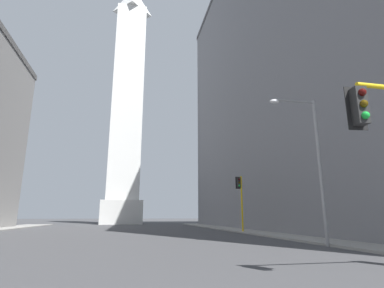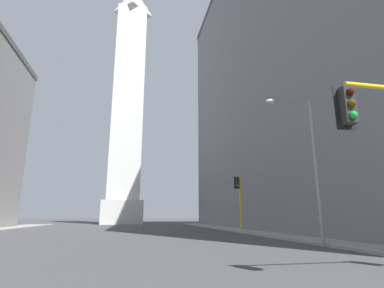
{
  "view_description": "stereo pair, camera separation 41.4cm",
  "coord_description": "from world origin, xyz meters",
  "views": [
    {
      "loc": [
        1.46,
        -0.31,
        1.77
      ],
      "look_at": [
        12.21,
        51.66,
        14.53
      ],
      "focal_mm": 28.0,
      "sensor_mm": 36.0,
      "label": 1
    },
    {
      "loc": [
        1.86,
        -0.4,
        1.77
      ],
      "look_at": [
        12.21,
        51.66,
        14.53
      ],
      "focal_mm": 28.0,
      "sensor_mm": 36.0,
      "label": 2
    }
  ],
  "objects": [
    {
      "name": "obelisk",
      "position": [
        0.0,
        68.86,
        28.97
      ],
      "size": [
        8.76,
        8.76,
        60.42
      ],
      "color": "silver",
      "rests_on": "ground_plane"
    },
    {
      "name": "sidewalk_right",
      "position": [
        15.67,
        24.79,
        0.07
      ],
      "size": [
        5.0,
        82.64,
        0.15
      ],
      "primitive_type": "cube",
      "color": "gray",
      "rests_on": "ground_plane"
    },
    {
      "name": "street_lamp",
      "position": [
        12.66,
        16.31,
        5.6
      ],
      "size": [
        3.22,
        0.36,
        9.21
      ],
      "color": "gray",
      "rests_on": "ground_plane"
    },
    {
      "name": "traffic_light_mid_right",
      "position": [
        13.32,
        30.93,
        3.97
      ],
      "size": [
        0.79,
        0.51,
        6.03
      ],
      "color": "yellow",
      "rests_on": "ground_plane"
    },
    {
      "name": "building_right",
      "position": [
        28.44,
        34.51,
        22.65
      ],
      "size": [
        24.78,
        60.09,
        45.29
      ],
      "color": "slate",
      "rests_on": "ground_plane"
    }
  ]
}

